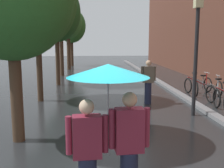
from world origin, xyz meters
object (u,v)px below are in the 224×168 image
(street_tree_3, at_px, (61,18))
(street_tree_5, at_px, (71,26))
(couple_under_umbrella, at_px, (109,114))
(parked_bicycle_5, at_px, (207,88))
(pedestrian_walking_midground, at_px, (148,82))
(parked_bicycle_6, at_px, (198,85))
(street_tree_2, at_px, (56,12))
(street_lamp_post, at_px, (196,47))
(parked_bicycle_4, at_px, (222,93))
(street_tree_4, at_px, (68,22))

(street_tree_3, bearing_deg, street_tree_5, 88.92)
(street_tree_5, distance_m, couple_under_umbrella, 23.08)
(parked_bicycle_5, bearing_deg, pedestrian_walking_midground, -158.11)
(parked_bicycle_6, height_order, couple_under_umbrella, couple_under_umbrella)
(street_tree_2, xyz_separation_m, street_tree_3, (-0.23, 4.08, 0.06))
(street_tree_5, relative_size, parked_bicycle_5, 4.77)
(street_tree_3, distance_m, pedestrian_walking_midground, 10.29)
(street_tree_5, xyz_separation_m, pedestrian_walking_midground, (4.08, -16.37, -2.93))
(couple_under_umbrella, relative_size, street_lamp_post, 0.56)
(parked_bicycle_5, height_order, couple_under_umbrella, couple_under_umbrella)
(parked_bicycle_4, distance_m, parked_bicycle_5, 1.07)
(street_tree_3, xyz_separation_m, street_tree_4, (0.12, 4.25, -0.01))
(street_tree_2, bearing_deg, street_lamp_post, -51.83)
(street_tree_4, relative_size, parked_bicycle_4, 4.60)
(street_tree_2, bearing_deg, parked_bicycle_5, -28.01)
(street_tree_2, relative_size, parked_bicycle_4, 4.67)
(street_tree_5, height_order, parked_bicycle_5, street_tree_5)
(street_tree_4, distance_m, parked_bicycle_5, 14.29)
(parked_bicycle_6, bearing_deg, pedestrian_walking_midground, -142.77)
(pedestrian_walking_midground, bearing_deg, street_tree_5, 104.01)
(street_tree_2, height_order, street_tree_3, street_tree_2)
(street_tree_3, bearing_deg, street_tree_2, -86.81)
(street_tree_5, xyz_separation_m, parked_bicycle_4, (7.08, -16.28, -3.41))
(street_tree_2, relative_size, parked_bicycle_6, 4.69)
(street_tree_5, bearing_deg, street_tree_2, -89.57)
(street_tree_5, relative_size, parked_bicycle_6, 4.65)
(parked_bicycle_4, xyz_separation_m, pedestrian_walking_midground, (-3.00, -0.09, 0.48))
(parked_bicycle_6, bearing_deg, street_tree_2, 158.83)
(street_tree_3, distance_m, street_tree_4, 4.25)
(parked_bicycle_5, bearing_deg, street_tree_5, 114.47)
(couple_under_umbrella, bearing_deg, street_tree_4, 96.43)
(street_tree_2, height_order, street_tree_4, street_tree_2)
(parked_bicycle_4, bearing_deg, street_tree_5, 113.49)
(parked_bicycle_4, xyz_separation_m, parked_bicycle_5, (-0.15, 1.06, 0.00))
(street_tree_4, height_order, couple_under_umbrella, street_tree_4)
(street_tree_5, bearing_deg, pedestrian_walking_midground, -75.99)
(parked_bicycle_5, bearing_deg, street_tree_2, 151.99)
(parked_bicycle_5, relative_size, couple_under_umbrella, 0.54)
(parked_bicycle_6, relative_size, couple_under_umbrella, 0.55)
(parked_bicycle_6, xyz_separation_m, pedestrian_walking_midground, (-2.82, -2.14, 0.48))
(street_lamp_post, distance_m, pedestrian_walking_midground, 2.49)
(street_tree_2, xyz_separation_m, parked_bicycle_5, (6.84, -3.64, -3.51))
(street_tree_3, relative_size, parked_bicycle_5, 4.68)
(street_lamp_post, bearing_deg, street_tree_4, 109.45)
(parked_bicycle_5, bearing_deg, parked_bicycle_6, 91.49)
(street_tree_3, xyz_separation_m, couple_under_umbrella, (2.32, -15.34, -2.54))
(street_tree_3, height_order, parked_bicycle_5, street_tree_3)
(street_tree_3, relative_size, parked_bicycle_4, 4.54)
(street_tree_2, distance_m, couple_under_umbrella, 11.72)
(couple_under_umbrella, distance_m, street_lamp_post, 5.68)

